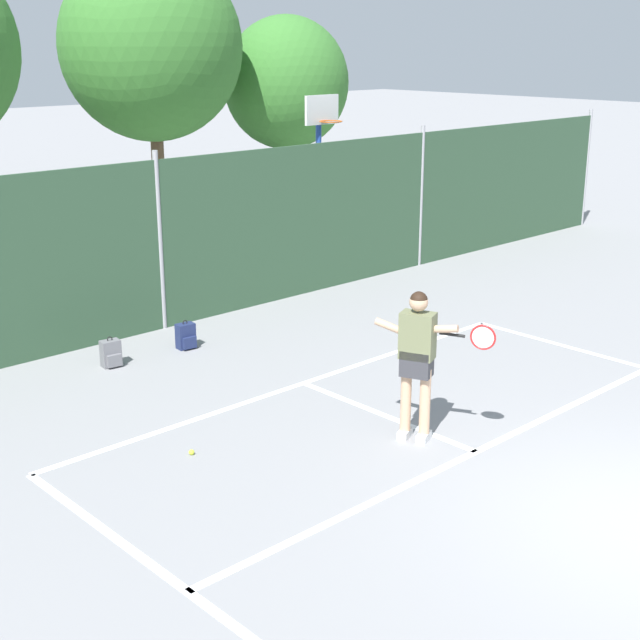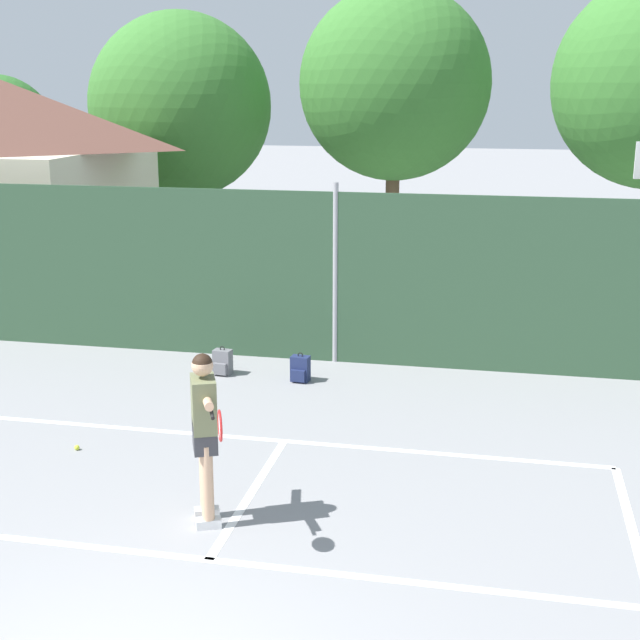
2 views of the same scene
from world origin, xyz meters
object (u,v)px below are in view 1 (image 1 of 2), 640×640
at_px(basketball_hoop, 321,155).
at_px(backpack_navy, 186,337).
at_px(tennis_ball, 192,452).
at_px(backpack_grey, 111,354).
at_px(tennis_player, 418,353).

relative_size(basketball_hoop, backpack_navy, 7.67).
bearing_deg(tennis_ball, basketball_hoop, 37.91).
bearing_deg(backpack_grey, backpack_navy, -3.61).
xyz_separation_m(tennis_ball, backpack_grey, (0.87, 3.26, 0.16)).
xyz_separation_m(basketball_hoop, backpack_grey, (-6.74, -2.67, -2.12)).
bearing_deg(backpack_navy, basketball_hoop, 26.72).
bearing_deg(tennis_ball, backpack_grey, 75.02).
distance_m(basketball_hoop, tennis_player, 9.25).
xyz_separation_m(basketball_hoop, tennis_player, (-5.38, -7.42, -1.20)).
xyz_separation_m(backpack_grey, backpack_navy, (1.28, -0.08, 0.00)).
bearing_deg(tennis_player, basketball_hoop, 54.08).
height_order(tennis_ball, backpack_grey, backpack_grey).
height_order(basketball_hoop, backpack_navy, basketball_hoop).
distance_m(basketball_hoop, backpack_grey, 7.56).
distance_m(tennis_player, backpack_navy, 4.76).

